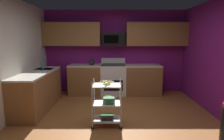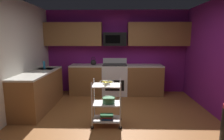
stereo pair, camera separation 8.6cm
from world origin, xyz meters
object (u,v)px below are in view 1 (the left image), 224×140
(microwave, at_px, (114,39))
(fruit_bowl, at_px, (107,83))
(book_stack, at_px, (107,117))
(mixing_bowl_large, at_px, (109,100))
(oven_range, at_px, (114,79))
(rolling_cart, at_px, (107,103))
(kettle, at_px, (92,62))
(dish_soap_bottle, at_px, (43,65))

(microwave, height_order, fruit_bowl, microwave)
(microwave, distance_m, book_stack, 2.72)
(fruit_bowl, height_order, mixing_bowl_large, fruit_bowl)
(oven_range, height_order, rolling_cart, oven_range)
(rolling_cart, xyz_separation_m, book_stack, (-0.00, -0.00, -0.28))
(kettle, bearing_deg, mixing_bowl_large, -75.42)
(rolling_cart, bearing_deg, fruit_bowl, 0.00)
(rolling_cart, height_order, mixing_bowl_large, rolling_cart)
(microwave, height_order, kettle, microwave)
(rolling_cart, relative_size, fruit_bowl, 3.36)
(book_stack, bearing_deg, dish_soap_bottle, 141.75)
(fruit_bowl, distance_m, dish_soap_bottle, 2.23)
(oven_range, xyz_separation_m, mixing_bowl_large, (-0.10, -2.14, 0.04))
(microwave, bearing_deg, kettle, -170.61)
(rolling_cart, bearing_deg, dish_soap_bottle, 141.75)
(fruit_bowl, distance_m, book_stack, 0.70)
(book_stack, xyz_separation_m, dish_soap_bottle, (-1.75, 1.38, 0.85))
(microwave, relative_size, mixing_bowl_large, 2.78)
(microwave, distance_m, rolling_cart, 2.57)
(kettle, distance_m, dish_soap_bottle, 1.45)
(dish_soap_bottle, bearing_deg, kettle, 31.52)
(dish_soap_bottle, bearing_deg, rolling_cart, -38.25)
(dish_soap_bottle, bearing_deg, book_stack, -38.25)
(microwave, distance_m, kettle, 0.97)
(dish_soap_bottle, bearing_deg, mixing_bowl_large, -37.63)
(rolling_cart, height_order, book_stack, rolling_cart)
(mixing_bowl_large, distance_m, book_stack, 0.35)
(kettle, bearing_deg, fruit_bowl, -76.42)
(mixing_bowl_large, xyz_separation_m, book_stack, (-0.04, -0.00, -0.35))
(fruit_bowl, xyz_separation_m, dish_soap_bottle, (-1.75, 1.38, 0.14))
(fruit_bowl, height_order, kettle, kettle)
(microwave, xyz_separation_m, dish_soap_bottle, (-1.89, -0.87, -0.68))
(rolling_cart, bearing_deg, kettle, 103.58)
(microwave, height_order, mixing_bowl_large, microwave)
(oven_range, xyz_separation_m, fruit_bowl, (-0.14, -2.14, 0.40))
(mixing_bowl_large, height_order, book_stack, mixing_bowl_large)
(oven_range, height_order, microwave, microwave)
(fruit_bowl, bearing_deg, microwave, 86.45)
(microwave, xyz_separation_m, fruit_bowl, (-0.14, -2.25, -0.82))
(microwave, relative_size, dish_soap_bottle, 3.50)
(mixing_bowl_large, relative_size, book_stack, 0.95)
(book_stack, relative_size, kettle, 1.01)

